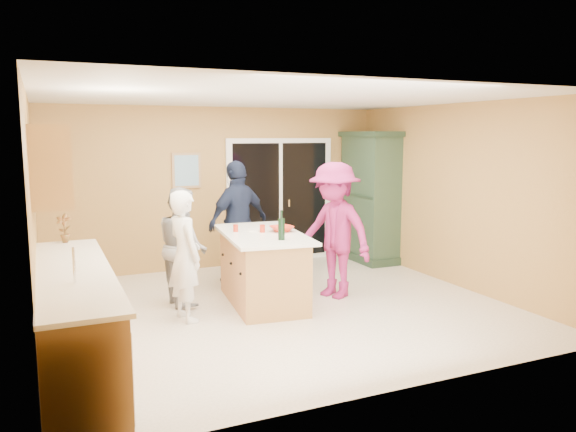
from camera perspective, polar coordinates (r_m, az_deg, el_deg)
name	(u,v)px	position (r m, az deg, el deg)	size (l,w,h in m)	color
floor	(280,308)	(7.14, -0.79, -9.35)	(5.50, 5.50, 0.00)	white
ceiling	(280,97)	(6.82, -0.83, 11.97)	(5.50, 5.00, 0.10)	silver
wall_back	(220,188)	(9.19, -6.93, 2.84)	(5.50, 0.10, 2.60)	#DCAE5A
wall_front	(399,241)	(4.69, 11.26, -2.48)	(5.50, 0.10, 2.60)	#DCAE5A
wall_left	(34,219)	(6.32, -24.42, -0.31)	(0.10, 5.00, 2.60)	#DCAE5A
wall_right	(458,196)	(8.32, 16.91, 1.98)	(0.10, 5.00, 2.60)	#DCAE5A
left_cabinet_run	(76,325)	(5.48, -20.75, -10.33)	(0.65, 3.05, 1.24)	#BF7D4A
upper_cabinets	(49,164)	(6.07, -23.10, 4.91)	(0.35, 1.60, 0.75)	#BF7D4A
sliding_door	(280,200)	(9.55, -0.80, 1.59)	(1.90, 0.07, 2.10)	white
framed_picture	(186,170)	(9.00, -10.27, 4.57)	(0.46, 0.04, 0.56)	#A07950
kitchen_island	(263,270)	(7.24, -2.59, -5.54)	(1.15, 1.85, 0.92)	#BF7D4A
green_hutch	(370,198)	(9.71, 8.37, 1.78)	(0.64, 1.20, 2.21)	#213624
woman_white	(185,256)	(6.63, -10.44, -4.01)	(0.56, 0.37, 1.53)	silver
woman_grey	(182,246)	(7.30, -10.67, -2.98)	(0.73, 0.57, 1.51)	#99999B
woman_navy	(238,223)	(8.16, -5.07, -0.67)	(1.05, 0.44, 1.79)	#181F35
woman_magenta	(334,230)	(7.47, 4.74, -1.46)	(1.17, 0.67, 1.80)	#8F1F61
serving_bowl	(282,229)	(7.22, -0.64, -1.30)	(0.29, 0.29, 0.07)	#B62814
tulip_vase	(64,228)	(6.87, -21.79, -1.15)	(0.18, 0.12, 0.33)	#B11211
tumbler_near	(262,229)	(7.16, -2.63, -1.28)	(0.07, 0.07, 0.10)	#B62814
tumbler_far	(236,228)	(7.23, -5.34, -1.23)	(0.06, 0.06, 0.09)	#B62814
wine_bottle	(281,228)	(6.64, -0.67, -1.26)	(0.08, 0.08, 0.35)	black
white_plate	(256,230)	(7.33, -3.29, -1.39)	(0.22, 0.22, 0.02)	white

